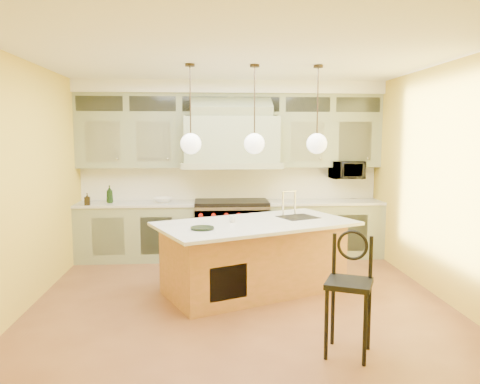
{
  "coord_description": "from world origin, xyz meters",
  "views": [
    {
      "loc": [
        -0.39,
        -5.46,
        2.02
      ],
      "look_at": [
        0.04,
        0.7,
        1.28
      ],
      "focal_mm": 35.0,
      "sensor_mm": 36.0,
      "label": 1
    }
  ],
  "objects": [
    {
      "name": "floor",
      "position": [
        0.0,
        0.0,
        0.0
      ],
      "size": [
        5.0,
        5.0,
        0.0
      ],
      "primitive_type": "plane",
      "color": "brown",
      "rests_on": "ground"
    },
    {
      "name": "ceiling",
      "position": [
        0.0,
        0.0,
        2.9
      ],
      "size": [
        5.0,
        5.0,
        0.0
      ],
      "primitive_type": "plane",
      "rotation": [
        3.14,
        0.0,
        0.0
      ],
      "color": "white",
      "rests_on": "wall_back"
    },
    {
      "name": "wall_back",
      "position": [
        0.0,
        2.5,
        1.45
      ],
      "size": [
        5.0,
        0.0,
        5.0
      ],
      "primitive_type": "plane",
      "rotation": [
        1.57,
        0.0,
        0.0
      ],
      "color": "yellow",
      "rests_on": "ground"
    },
    {
      "name": "wall_front",
      "position": [
        0.0,
        -2.5,
        1.45
      ],
      "size": [
        5.0,
        0.0,
        5.0
      ],
      "primitive_type": "plane",
      "rotation": [
        -1.57,
        0.0,
        0.0
      ],
      "color": "yellow",
      "rests_on": "ground"
    },
    {
      "name": "wall_left",
      "position": [
        -2.5,
        0.0,
        1.45
      ],
      "size": [
        0.0,
        5.0,
        5.0
      ],
      "primitive_type": "plane",
      "rotation": [
        1.57,
        0.0,
        1.57
      ],
      "color": "yellow",
      "rests_on": "ground"
    },
    {
      "name": "wall_right",
      "position": [
        2.5,
        0.0,
        1.45
      ],
      "size": [
        0.0,
        5.0,
        5.0
      ],
      "primitive_type": "plane",
      "rotation": [
        1.57,
        0.0,
        -1.57
      ],
      "color": "yellow",
      "rests_on": "ground"
    },
    {
      "name": "back_cabinetry",
      "position": [
        0.0,
        2.23,
        1.43
      ],
      "size": [
        5.0,
        0.77,
        2.9
      ],
      "color": "gray",
      "rests_on": "floor"
    },
    {
      "name": "range",
      "position": [
        0.0,
        2.14,
        0.49
      ],
      "size": [
        1.2,
        0.74,
        0.96
      ],
      "color": "silver",
      "rests_on": "floor"
    },
    {
      "name": "kitchen_island",
      "position": [
        0.21,
        0.45,
        0.47
      ],
      "size": [
        2.78,
        2.19,
        1.35
      ],
      "rotation": [
        0.0,
        0.0,
        0.42
      ],
      "color": "olive",
      "rests_on": "floor"
    },
    {
      "name": "counter_stool",
      "position": [
        0.91,
        -1.37,
        0.65
      ],
      "size": [
        0.53,
        0.53,
        1.14
      ],
      "rotation": [
        0.0,
        0.0,
        -0.43
      ],
      "color": "black",
      "rests_on": "floor"
    },
    {
      "name": "microwave",
      "position": [
        1.95,
        2.25,
        1.45
      ],
      "size": [
        0.54,
        0.37,
        0.3
      ],
      "primitive_type": "imported",
      "color": "black",
      "rests_on": "back_cabinetry"
    },
    {
      "name": "oil_bottle_a",
      "position": [
        -1.97,
        2.15,
        1.08
      ],
      "size": [
        0.11,
        0.11,
        0.29
      ],
      "primitive_type": "imported",
      "rotation": [
        0.0,
        0.0,
        0.03
      ],
      "color": "black",
      "rests_on": "back_cabinetry"
    },
    {
      "name": "oil_bottle_b",
      "position": [
        -2.27,
        1.92,
        1.04
      ],
      "size": [
        0.1,
        0.1,
        0.19
      ],
      "primitive_type": "imported",
      "rotation": [
        0.0,
        0.0,
        0.12
      ],
      "color": "black",
      "rests_on": "back_cabinetry"
    },
    {
      "name": "fruit_bowl",
      "position": [
        -1.12,
        2.15,
        0.98
      ],
      "size": [
        0.32,
        0.32,
        0.08
      ],
      "primitive_type": "imported",
      "rotation": [
        0.0,
        0.0,
        0.02
      ],
      "color": "white",
      "rests_on": "back_cabinetry"
    },
    {
      "name": "cup",
      "position": [
        -0.07,
        0.42,
        0.96
      ],
      "size": [
        0.1,
        0.1,
        0.09
      ],
      "primitive_type": "imported",
      "rotation": [
        0.0,
        0.0,
        0.08
      ],
      "color": "silver",
      "rests_on": "kitchen_island"
    },
    {
      "name": "pendant_left",
      "position": [
        -0.59,
        0.45,
        1.95
      ],
      "size": [
        0.26,
        0.26,
        1.11
      ],
      "color": "#2D2319",
      "rests_on": "ceiling"
    },
    {
      "name": "pendant_center",
      "position": [
        0.21,
        0.45,
        1.95
      ],
      "size": [
        0.26,
        0.26,
        1.11
      ],
      "color": "#2D2319",
      "rests_on": "ceiling"
    },
    {
      "name": "pendant_right",
      "position": [
        1.01,
        0.45,
        1.95
      ],
      "size": [
        0.26,
        0.26,
        1.11
      ],
      "color": "#2D2319",
      "rests_on": "ceiling"
    }
  ]
}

